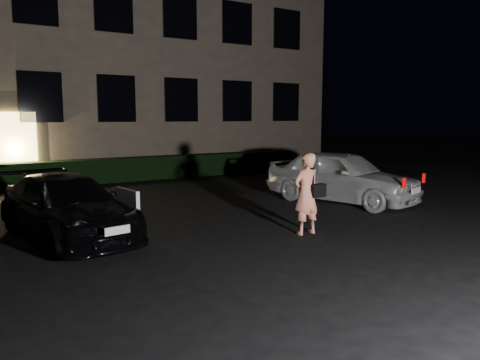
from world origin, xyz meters
TOP-DOWN VIEW (x-y plane):
  - ground at (0.00, 0.00)m, footprint 80.00×80.00m
  - building at (-0.00, 14.99)m, footprint 20.00×8.11m
  - hedge at (0.00, 10.50)m, footprint 15.00×0.70m
  - sedan at (-3.47, 3.21)m, footprint 2.31×4.35m
  - hatch at (3.74, 3.13)m, footprint 2.80×4.55m
  - man at (0.64, 0.89)m, footprint 0.68×0.41m

SIDE VIEW (x-z plane):
  - ground at x=0.00m, z-range 0.00..0.00m
  - hedge at x=0.00m, z-range 0.00..0.85m
  - sedan at x=-3.47m, z-range 0.00..1.20m
  - hatch at x=3.74m, z-range 0.00..1.45m
  - man at x=0.64m, z-range 0.00..1.64m
  - building at x=0.00m, z-range 0.00..12.00m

